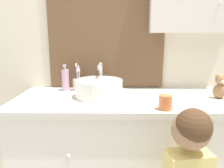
# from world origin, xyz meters

# --- Properties ---
(wall_back) EXTENTS (3.20, 0.18, 2.50)m
(wall_back) POSITION_xyz_m (0.03, 0.62, 1.30)
(wall_back) COLOR beige
(wall_back) RESTS_ON ground_plane
(vanity_counter) EXTENTS (1.42, 0.60, 0.89)m
(vanity_counter) POSITION_xyz_m (0.00, 0.30, 0.45)
(vanity_counter) COLOR silver
(vanity_counter) RESTS_ON ground_plane
(sink_basin) EXTENTS (0.31, 0.36, 0.21)m
(sink_basin) POSITION_xyz_m (-0.17, 0.33, 0.95)
(sink_basin) COLOR white
(sink_basin) RESTS_ON vanity_counter
(toothbrush_holder) EXTENTS (0.08, 0.08, 0.20)m
(toothbrush_holder) POSITION_xyz_m (-0.34, 0.49, 0.94)
(toothbrush_holder) COLOR beige
(toothbrush_holder) RESTS_ON vanity_counter
(soap_dispenser) EXTENTS (0.05, 0.05, 0.19)m
(soap_dispenser) POSITION_xyz_m (-0.43, 0.49, 0.97)
(soap_dispenser) COLOR #CCA3BC
(soap_dispenser) RESTS_ON vanity_counter
(teddy_bear) EXTENTS (0.09, 0.07, 0.16)m
(teddy_bear) POSITION_xyz_m (0.59, 0.29, 0.97)
(teddy_bear) COLOR #9E7047
(teddy_bear) RESTS_ON vanity_counter
(drinking_cup) EXTENTS (0.07, 0.07, 0.08)m
(drinking_cup) POSITION_xyz_m (0.20, 0.07, 0.93)
(drinking_cup) COLOR orange
(drinking_cup) RESTS_ON vanity_counter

